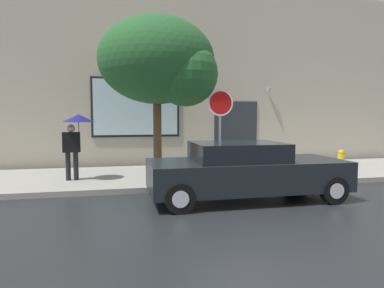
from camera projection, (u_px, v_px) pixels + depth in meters
The scene contains 8 objects.
ground_plane at pixel (239, 198), 8.26m from camera, with size 60.00×60.00×0.00m, color black.
sidewalk at pixel (207, 175), 11.18m from camera, with size 20.00×4.00×0.15m, color gray.
building_facade at pixel (191, 79), 13.33m from camera, with size 20.00×0.67×7.00m.
parked_car at pixel (245, 171), 8.11m from camera, with size 4.68×1.95×1.38m.
fire_hydrant at pixel (341, 161), 11.23m from camera, with size 0.30×0.44×0.75m.
pedestrian_with_umbrella at pixel (76, 129), 9.71m from camera, with size 0.91×0.91×1.91m.
street_tree at pixel (163, 63), 9.89m from camera, with size 3.43×2.91×4.78m.
stop_sign at pixel (220, 116), 9.75m from camera, with size 0.76×0.10×2.61m.
Camera 1 is at (-2.85, -7.70, 2.00)m, focal length 31.61 mm.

